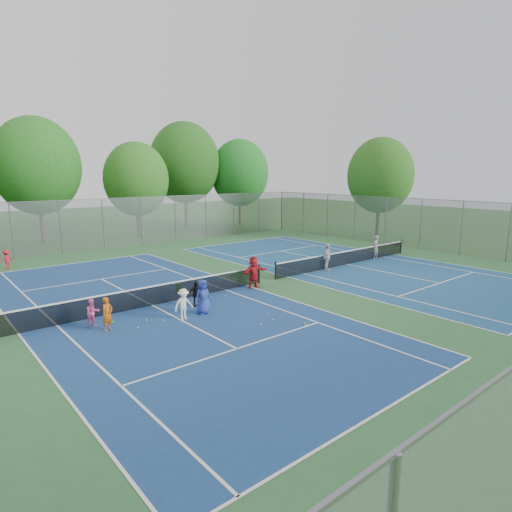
{
  "coord_description": "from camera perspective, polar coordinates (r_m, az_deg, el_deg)",
  "views": [
    {
      "loc": [
        -15.31,
        -17.46,
        5.96
      ],
      "look_at": [
        0.0,
        1.0,
        1.3
      ],
      "focal_mm": 30.0,
      "sensor_mm": 36.0,
      "label": 1
    }
  ],
  "objects": [
    {
      "name": "child_far_baseline",
      "position": [
        31.22,
        -30.3,
        -0.4
      ],
      "size": [
        0.89,
        0.71,
        1.21
      ],
      "primitive_type": "imported",
      "rotation": [
        0.0,
        0.0,
        3.52
      ],
      "color": "red",
      "rests_on": "ground"
    },
    {
      "name": "tennis_ball_8",
      "position": [
        17.28,
        6.64,
        -9.14
      ],
      "size": [
        0.07,
        0.07,
        0.07
      ],
      "primitive_type": "sphere",
      "color": "#BDD732",
      "rests_on": "ground"
    },
    {
      "name": "tennis_ball_6",
      "position": [
        17.45,
        -15.47,
        -9.28
      ],
      "size": [
        0.07,
        0.07,
        0.07
      ],
      "primitive_type": "sphere",
      "color": "#C5CF30",
      "rests_on": "ground"
    },
    {
      "name": "tree_nr",
      "position": [
        48.07,
        -9.5,
        12.14
      ],
      "size": [
        7.6,
        7.6,
        11.42
      ],
      "color": "#443326",
      "rests_on": "ground"
    },
    {
      "name": "tree_ne",
      "position": [
        49.76,
        -2.19,
        11.0
      ],
      "size": [
        6.6,
        6.6,
        9.77
      ],
      "color": "#443326",
      "rests_on": "ground"
    },
    {
      "name": "tennis_ball_0",
      "position": [
        18.97,
        -7.18,
        -7.3
      ],
      "size": [
        0.07,
        0.07,
        0.07
      ],
      "primitive_type": "sphere",
      "color": "#B4CA2F",
      "rests_on": "ground"
    },
    {
      "name": "tennis_ball_7",
      "position": [
        17.15,
        0.61,
        -9.22
      ],
      "size": [
        0.07,
        0.07,
        0.07
      ],
      "primitive_type": "sphere",
      "color": "#E7F238",
      "rests_on": "ground"
    },
    {
      "name": "net_right",
      "position": [
        28.86,
        12.05,
        -0.25
      ],
      "size": [
        12.87,
        0.1,
        0.91
      ],
      "primitive_type": "cube",
      "color": "black",
      "rests_on": "ground"
    },
    {
      "name": "tennis_ball_11",
      "position": [
        17.71,
        2.29,
        -8.57
      ],
      "size": [
        0.07,
        0.07,
        0.07
      ],
      "primitive_type": "sphere",
      "color": "#C4E836",
      "rests_on": "ground"
    },
    {
      "name": "tennis_ball_10",
      "position": [
        18.48,
        1.51,
        -7.72
      ],
      "size": [
        0.07,
        0.07,
        0.07
      ],
      "primitive_type": "sphere",
      "color": "gold",
      "rests_on": "ground"
    },
    {
      "name": "teen_court_b",
      "position": [
        26.89,
        9.48,
        -0.16
      ],
      "size": [
        1.05,
        0.72,
        1.66
      ],
      "primitive_type": "imported",
      "rotation": [
        0.0,
        0.0,
        0.36
      ],
      "color": "silver",
      "rests_on": "ground"
    },
    {
      "name": "student_e",
      "position": [
        18.5,
        -7.09,
        -5.43
      ],
      "size": [
        0.75,
        0.49,
        1.51
      ],
      "primitive_type": "imported",
      "rotation": [
        0.0,
        0.0,
        0.01
      ],
      "color": "navy",
      "rests_on": "ground"
    },
    {
      "name": "net_left",
      "position": [
        20.1,
        -13.72,
        -5.22
      ],
      "size": [
        12.87,
        0.1,
        0.91
      ],
      "primitive_type": "cube",
      "color": "black",
      "rests_on": "ground"
    },
    {
      "name": "tree_nc",
      "position": [
        42.18,
        -15.68,
        9.83
      ],
      "size": [
        6.0,
        6.0,
        8.85
      ],
      "color": "#443326",
      "rests_on": "ground"
    },
    {
      "name": "tennis_ball_3",
      "position": [
        18.02,
        -12.3,
        -8.46
      ],
      "size": [
        0.07,
        0.07,
        0.07
      ],
      "primitive_type": "sphere",
      "color": "#CBDC33",
      "rests_on": "ground"
    },
    {
      "name": "tennis_ball_4",
      "position": [
        18.4,
        -18.53,
        -8.38
      ],
      "size": [
        0.07,
        0.07,
        0.07
      ],
      "primitive_type": "sphere",
      "color": "gold",
      "rests_on": "ground"
    },
    {
      "name": "court_right",
      "position": [
        28.95,
        12.02,
        -1.1
      ],
      "size": [
        10.97,
        23.77,
        0.01
      ],
      "primitive_type": "cube",
      "color": "navy",
      "rests_on": "court_pad"
    },
    {
      "name": "student_c",
      "position": [
        17.99,
        -9.64,
        -6.34
      ],
      "size": [
        0.86,
        0.51,
        1.3
      ],
      "primitive_type": "imported",
      "rotation": [
        0.0,
        0.0,
        -0.04
      ],
      "color": "white",
      "rests_on": "ground"
    },
    {
      "name": "fence_east",
      "position": [
        36.07,
        21.1,
        3.96
      ],
      "size": [
        0.1,
        32.0,
        4.0
      ],
      "primitive_type": "cube",
      "rotation": [
        0.0,
        0.0,
        1.57
      ],
      "color": "gray",
      "rests_on": "ground"
    },
    {
      "name": "tennis_ball_9",
      "position": [
        18.23,
        -14.41,
        -8.33
      ],
      "size": [
        0.07,
        0.07,
        0.07
      ],
      "primitive_type": "sphere",
      "color": "#CADB33",
      "rests_on": "ground"
    },
    {
      "name": "ball_hopper",
      "position": [
        21.98,
        -10.35,
        -4.22
      ],
      "size": [
        0.35,
        0.35,
        0.52
      ],
      "primitive_type": "cube",
      "rotation": [
        0.0,
        0.0,
        -0.41
      ],
      "color": "green",
      "rests_on": "ground"
    },
    {
      "name": "student_d",
      "position": [
        19.57,
        -8.02,
        -5.06
      ],
      "size": [
        0.74,
        0.51,
        1.17
      ],
      "primitive_type": "imported",
      "rotation": [
        0.0,
        0.0,
        -0.36
      ],
      "color": "black",
      "rests_on": "ground"
    },
    {
      "name": "tennis_ball_2",
      "position": [
        19.03,
        -10.49,
        -7.34
      ],
      "size": [
        0.07,
        0.07,
        0.07
      ],
      "primitive_type": "sphere",
      "color": "#ACCC2F",
      "rests_on": "ground"
    },
    {
      "name": "court_pad",
      "position": [
        23.97,
        1.53,
        -3.39
      ],
      "size": [
        32.0,
        32.0,
        0.01
      ],
      "primitive_type": "cube",
      "color": "#2E6134",
      "rests_on": "ground"
    },
    {
      "name": "tree_side_e",
      "position": [
        41.57,
        16.23,
        10.27
      ],
      "size": [
        6.0,
        6.0,
        9.2
      ],
      "color": "#443326",
      "rests_on": "ground"
    },
    {
      "name": "ground",
      "position": [
        23.97,
        1.53,
        -3.4
      ],
      "size": [
        120.0,
        120.0,
        0.0
      ],
      "primitive_type": "plane",
      "color": "#214E18",
      "rests_on": "ground"
    },
    {
      "name": "student_a",
      "position": [
        17.43,
        -19.2,
        -7.32
      ],
      "size": [
        0.57,
        0.49,
        1.33
      ],
      "primitive_type": "imported",
      "rotation": [
        0.0,
        0.0,
        0.42
      ],
      "color": "#C05A12",
      "rests_on": "ground"
    },
    {
      "name": "tennis_ball_1",
      "position": [
        21.04,
        -4.08,
        -5.39
      ],
      "size": [
        0.07,
        0.07,
        0.07
      ],
      "primitive_type": "sphere",
      "color": "#D4F238",
      "rests_on": "ground"
    },
    {
      "name": "tree_nl",
      "position": [
        41.52,
        -27.22,
        10.61
      ],
      "size": [
        7.2,
        7.2,
        10.69
      ],
      "color": "#443326",
      "rests_on": "ground"
    },
    {
      "name": "ball_crate",
      "position": [
        19.69,
        -6.79,
        -6.25
      ],
      "size": [
        0.38,
        0.38,
        0.3
      ],
      "primitive_type": "cube",
      "rotation": [
        0.0,
        0.0,
        -0.08
      ],
      "color": "blue",
      "rests_on": "ground"
    },
    {
      "name": "fence_north",
      "position": [
        37.01,
        -15.05,
        4.48
      ],
      "size": [
        32.0,
        0.1,
        4.0
      ],
      "primitive_type": "cube",
      "color": "gray",
      "rests_on": "ground"
    },
    {
      "name": "instructor",
      "position": [
        31.23,
        15.64,
        1.14
      ],
      "size": [
        0.67,
        0.51,
        1.67
      ],
      "primitive_type": "imported",
      "rotation": [
        0.0,
        0.0,
        3.33
      ],
      "color": "gray",
      "rests_on": "ground"
    },
    {
      "name": "student_b",
      "position": [
        18.1,
        -20.96,
        -7.08
      ],
      "size": [
        0.59,
        0.47,
        1.15
      ],
      "primitive_type": "imported",
      "rotation": [
        0.0,
        0.0,
        0.07
      ],
      "color": "pink",
      "rests_on": "ground"
    },
    {
      "name": "tennis_ball_5",
      "position": [
        17.45,
        6.46,
        -8.93
      ],
      "size": [
        0.07,
        0.07,
        0.07
      ],
      "primitive_type": "sphere",
      "color": "#A7C92E",
      "rests_on": "ground"
    },
    {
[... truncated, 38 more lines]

